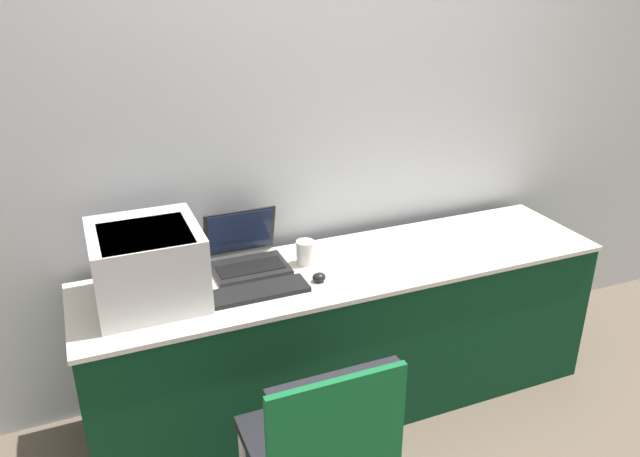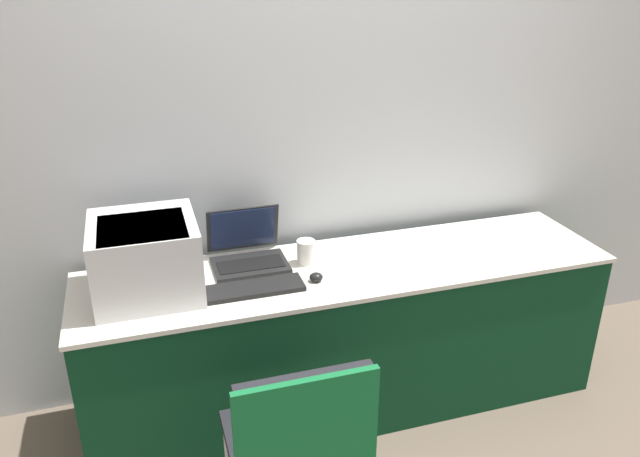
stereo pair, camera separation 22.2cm
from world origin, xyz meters
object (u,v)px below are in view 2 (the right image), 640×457
object	(u,v)px
printer	(145,255)
external_keyboard	(253,289)
chair	(298,442)
laptop_left	(247,251)
coffee_cup	(306,252)
mouse	(316,277)

from	to	relation	value
printer	external_keyboard	size ratio (longest dim) A/B	1.02
external_keyboard	chair	size ratio (longest dim) A/B	0.47
laptop_left	coffee_cup	bearing A→B (deg)	-19.00
chair	external_keyboard	bearing A→B (deg)	89.92
mouse	chair	world-z (taller)	chair
printer	mouse	xyz separation A→B (m)	(0.66, -0.11, -0.14)
printer	chair	size ratio (longest dim) A/B	0.48
mouse	chair	distance (m)	0.76
external_keyboard	chair	bearing A→B (deg)	-90.08
laptop_left	chair	bearing A→B (deg)	-91.84
coffee_cup	chair	size ratio (longest dim) A/B	0.12
external_keyboard	coffee_cup	xyz separation A→B (m)	(0.27, 0.18, 0.04)
coffee_cup	chair	bearing A→B (deg)	-107.72
laptop_left	coffee_cup	xyz separation A→B (m)	(0.24, -0.08, 0.00)
external_keyboard	chair	world-z (taller)	chair
laptop_left	mouse	world-z (taller)	laptop_left
external_keyboard	mouse	bearing A→B (deg)	0.72
laptop_left	external_keyboard	world-z (taller)	laptop_left
mouse	chair	xyz separation A→B (m)	(-0.27, -0.68, -0.21)
printer	coffee_cup	bearing A→B (deg)	5.06
mouse	chair	bearing A→B (deg)	-111.40
printer	coffee_cup	size ratio (longest dim) A/B	3.86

